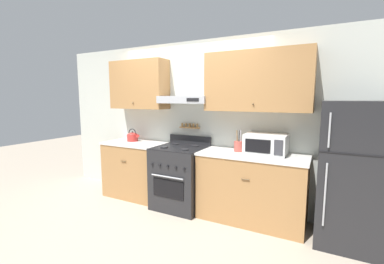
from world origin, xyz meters
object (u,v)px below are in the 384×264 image
object	(u,v)px
stove_range	(180,177)
tea_kettle	(133,137)
utensil_crock	(239,146)
refrigerator	(354,175)
microwave	(266,144)

from	to	relation	value
stove_range	tea_kettle	xyz separation A→B (m)	(-1.02, 0.12, 0.54)
stove_range	utensil_crock	size ratio (longest dim) A/B	3.57
refrigerator	utensil_crock	world-z (taller)	refrigerator
microwave	utensil_crock	world-z (taller)	utensil_crock
tea_kettle	microwave	bearing A→B (deg)	0.45
stove_range	refrigerator	distance (m)	2.27
refrigerator	microwave	size ratio (longest dim) A/B	3.08
refrigerator	utensil_crock	bearing A→B (deg)	175.24
utensil_crock	tea_kettle	bearing A→B (deg)	-180.00
microwave	stove_range	bearing A→B (deg)	-173.59
microwave	utensil_crock	xyz separation A→B (m)	(-0.37, -0.02, -0.06)
stove_range	tea_kettle	size ratio (longest dim) A/B	4.43
stove_range	tea_kettle	bearing A→B (deg)	173.21
stove_range	microwave	distance (m)	1.38
stove_range	refrigerator	world-z (taller)	refrigerator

